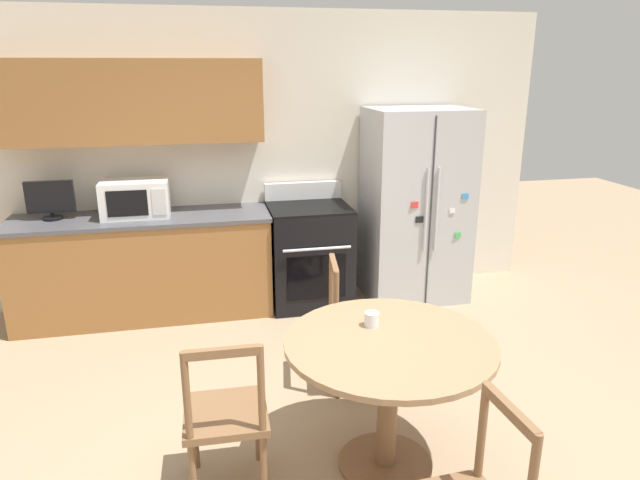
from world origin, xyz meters
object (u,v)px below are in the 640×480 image
Objects in this scene: refrigerator at (416,205)px; oven_range at (309,254)px; dining_chair_far at (357,326)px; countertop_tv at (50,199)px; candle_glass at (372,320)px; microwave at (136,198)px; dining_chair_left at (226,416)px.

refrigerator is 1.63× the size of oven_range.
dining_chair_far is (0.04, -1.48, -0.03)m from oven_range.
oven_range is 2.24m from countertop_tv.
microwave is at bearing 122.51° from candle_glass.
dining_chair_far is at bearing 44.05° from dining_chair_left.
oven_range is (-1.00, 0.03, -0.41)m from refrigerator.
microwave is 0.68m from countertop_tv.
oven_range is 2.50m from dining_chair_left.
countertop_tv is (-2.15, 0.08, 0.61)m from oven_range.
countertop_tv reaches higher than microwave.
refrigerator is at bearing -2.08° from countertop_tv.
dining_chair_left is at bearing -38.99° from dining_chair_far.
dining_chair_far is at bearing -45.16° from microwave.
dining_chair_left and dining_chair_far have the same top height.
oven_range is 2.18m from candle_glass.
microwave reaches higher than oven_range.
candle_glass is (-0.08, -2.15, 0.34)m from oven_range.
dining_chair_left is 1.26m from dining_chair_far.
microwave is (-1.48, 0.05, 0.58)m from oven_range.
microwave reaches higher than dining_chair_far.
dining_chair_left is at bearing -62.42° from countertop_tv.
oven_range reaches higher than dining_chair_left.
countertop_tv is 2.80m from dining_chair_left.
countertop_tv is 2.76m from dining_chair_far.
countertop_tv is at bearing -117.03° from dining_chair_far.
microwave is at bearing -126.72° from dining_chair_far.
dining_chair_left is at bearing -167.61° from candle_glass.
candle_glass is (1.40, -2.20, -0.25)m from microwave.
candle_glass is at bearing 13.87° from dining_chair_left.
dining_chair_far is at bearing -35.48° from countertop_tv.
refrigerator is 4.69× the size of countertop_tv.
microwave is at bearing -3.09° from countertop_tv.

